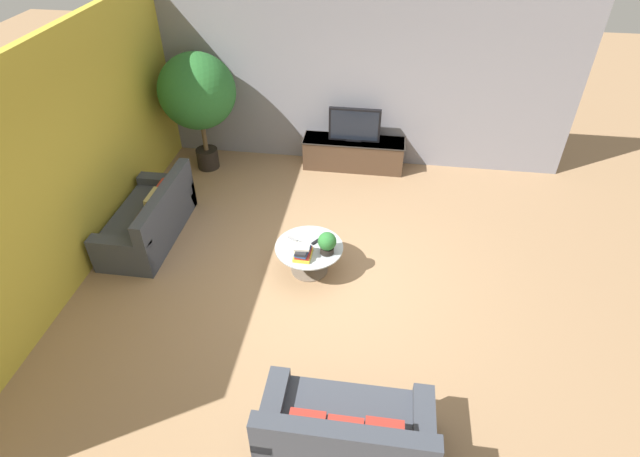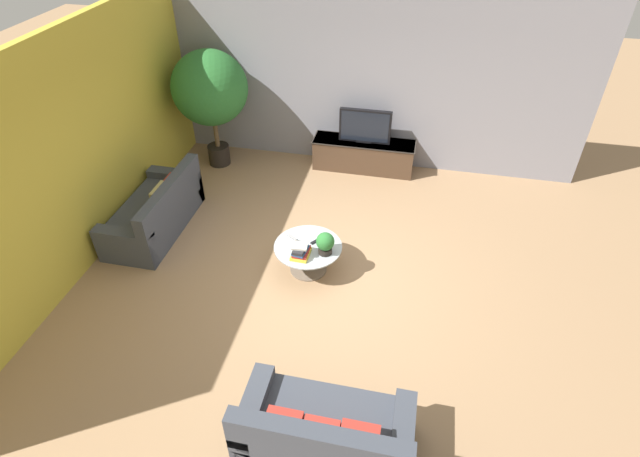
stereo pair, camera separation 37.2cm
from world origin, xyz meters
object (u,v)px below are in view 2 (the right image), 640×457
potted_plant_tabletop (325,243)px  coffee_table (308,253)px  television (365,126)px  media_console (363,155)px  potted_palm_tall (210,90)px  couch_near_entry (325,435)px  couch_by_wall (156,213)px

potted_plant_tabletop → coffee_table: bearing=160.6°
television → coffee_table: 2.88m
television → coffee_table: television is taller
media_console → television: 0.55m
media_console → potted_palm_tall: (-2.58, -0.36, 1.12)m
media_console → coffee_table: size_ratio=1.96×
television → potted_palm_tall: potted_palm_tall is taller
media_console → couch_near_entry: couch_near_entry is taller
couch_near_entry → potted_palm_tall: size_ratio=0.79×
couch_by_wall → potted_palm_tall: (0.19, 2.03, 1.11)m
television → couch_near_entry: 5.34m
media_console → potted_palm_tall: bearing=-172.0°
coffee_table → potted_plant_tabletop: (0.25, -0.09, 0.29)m
media_console → couch_near_entry: size_ratio=1.11×
couch_near_entry → media_console: bearing=-85.7°
media_console → potted_plant_tabletop: potted_plant_tabletop is taller
couch_near_entry → potted_palm_tall: bearing=-58.9°
couch_by_wall → couch_near_entry: size_ratio=1.10×
potted_palm_tall → potted_plant_tabletop: bearing=-45.6°
couch_by_wall → potted_palm_tall: potted_palm_tall is taller
media_console → couch_near_entry: bearing=-85.7°
potted_plant_tabletop → couch_near_entry: bearing=-78.4°
coffee_table → potted_plant_tabletop: 0.40m
television → couch_by_wall: size_ratio=0.50×
coffee_table → potted_palm_tall: 3.49m
media_console → potted_palm_tall: 2.83m
potted_plant_tabletop → couch_by_wall: bearing=169.3°
couch_near_entry → potted_palm_tall: 5.87m
television → couch_near_entry: size_ratio=0.55×
potted_plant_tabletop → television: bearing=88.2°
couch_by_wall → potted_plant_tabletop: bearing=79.3°
couch_near_entry → potted_plant_tabletop: (-0.49, 2.40, 0.30)m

